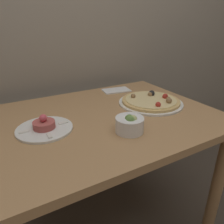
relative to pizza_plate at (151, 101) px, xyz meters
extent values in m
cube|color=#AD7F51|center=(-0.30, -0.01, -0.03)|extent=(1.09, 0.81, 0.03)
cylinder|color=#AD7F51|center=(0.19, -0.36, -0.39)|extent=(0.06, 0.06, 0.69)
cylinder|color=#AD7F51|center=(-0.78, 0.34, -0.39)|extent=(0.06, 0.06, 0.69)
cylinder|color=#AD7F51|center=(0.19, 0.34, -0.39)|extent=(0.06, 0.06, 0.69)
cylinder|color=white|center=(0.00, 0.00, -0.01)|extent=(0.34, 0.34, 0.01)
cylinder|color=#DBB26B|center=(0.00, 0.00, 0.00)|extent=(0.31, 0.31, 0.01)
cylinder|color=beige|center=(0.00, 0.00, 0.01)|extent=(0.27, 0.27, 0.00)
sphere|color=#B22D23|center=(0.08, -0.02, 0.02)|extent=(0.03, 0.03, 0.03)
sphere|color=#997047|center=(0.07, -0.05, 0.02)|extent=(0.02, 0.02, 0.02)
sphere|color=#997047|center=(-0.07, 0.07, 0.02)|extent=(0.03, 0.03, 0.03)
sphere|color=#B22D23|center=(-0.04, -0.10, 0.02)|extent=(0.03, 0.03, 0.03)
sphere|color=#997047|center=(0.05, -0.09, 0.02)|extent=(0.03, 0.03, 0.03)
sphere|color=black|center=(0.05, 0.05, 0.02)|extent=(0.03, 0.03, 0.03)
sphere|color=#997047|center=(0.03, 0.05, 0.02)|extent=(0.03, 0.03, 0.03)
cylinder|color=white|center=(-0.58, -0.02, -0.01)|extent=(0.23, 0.23, 0.01)
cylinder|color=#B2514C|center=(-0.58, -0.02, 0.01)|extent=(0.09, 0.09, 0.03)
sphere|color=#DB4C5B|center=(-0.58, -0.02, 0.04)|extent=(0.03, 0.03, 0.03)
cube|color=white|center=(-0.50, -0.02, 0.00)|extent=(0.04, 0.02, 0.01)
cube|color=white|center=(-0.58, 0.06, 0.00)|extent=(0.02, 0.04, 0.01)
cube|color=white|center=(-0.66, -0.02, 0.00)|extent=(0.04, 0.02, 0.01)
cube|color=white|center=(-0.58, -0.10, 0.00)|extent=(0.02, 0.04, 0.01)
cylinder|color=white|center=(-0.28, -0.20, 0.02)|extent=(0.12, 0.12, 0.06)
sphere|color=#668E42|center=(-0.29, -0.22, 0.04)|extent=(0.04, 0.04, 0.04)
sphere|color=#668E42|center=(-0.28, -0.21, 0.05)|extent=(0.04, 0.04, 0.04)
sphere|color=#B7BC70|center=(-0.27, -0.22, 0.04)|extent=(0.04, 0.04, 0.04)
cube|color=white|center=(-0.05, 0.29, -0.01)|extent=(0.18, 0.13, 0.01)
camera|label=1|loc=(-0.73, -0.86, 0.42)|focal=35.00mm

